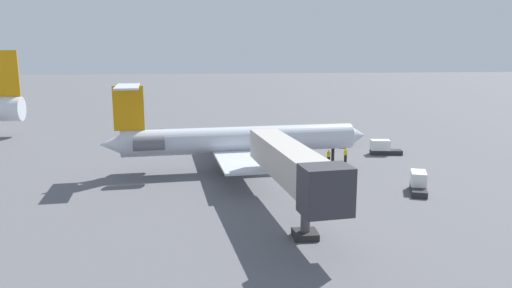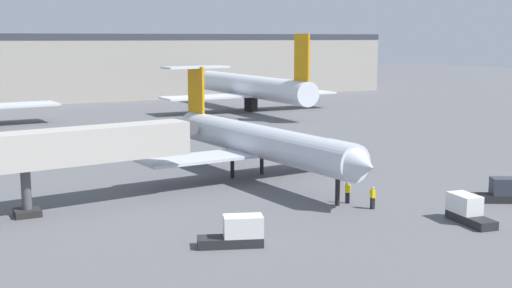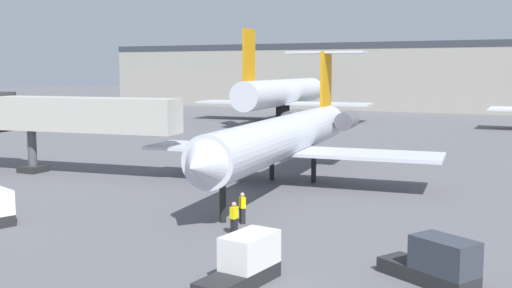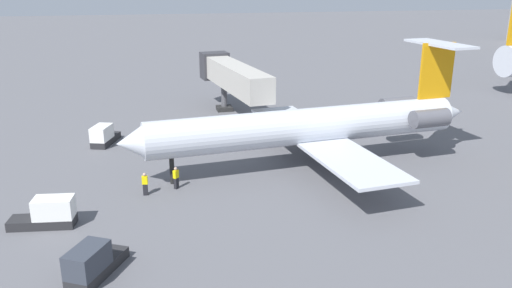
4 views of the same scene
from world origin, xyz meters
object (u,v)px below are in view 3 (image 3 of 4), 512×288
object	(u,v)px
ground_crew_loader	(234,218)
jet_bridge	(60,115)
ground_crew_marshaller	(242,208)
parked_airliner_west_end	(282,93)
baggage_tug_spare	(245,263)
baggage_tug_trailing	(437,264)
regional_jet	(288,135)

from	to	relation	value
ground_crew_loader	jet_bridge	bearing A→B (deg)	153.98
ground_crew_marshaller	parked_airliner_west_end	world-z (taller)	parked_airliner_west_end
ground_crew_marshaller	baggage_tug_spare	bearing A→B (deg)	-62.51
ground_crew_marshaller	baggage_tug_trailing	xyz separation A→B (m)	(10.95, -5.15, -0.02)
jet_bridge	ground_crew_marshaller	world-z (taller)	jet_bridge
jet_bridge	baggage_tug_spare	distance (m)	29.22
ground_crew_marshaller	parked_airliner_west_end	size ratio (longest dim) A/B	0.05
baggage_tug_trailing	jet_bridge	bearing A→B (deg)	157.25
ground_crew_marshaller	baggage_tug_spare	size ratio (longest dim) A/B	0.41
ground_crew_marshaller	baggage_tug_trailing	world-z (taller)	baggage_tug_trailing
jet_bridge	ground_crew_marshaller	size ratio (longest dim) A/B	10.59
ground_crew_marshaller	parked_airliner_west_end	xyz separation A→B (m)	(-23.93, 61.24, 3.53)
baggage_tug_spare	parked_airliner_west_end	xyz separation A→B (m)	(-28.21, 69.46, 3.55)
parked_airliner_west_end	ground_crew_loader	bearing A→B (deg)	-68.81
regional_jet	jet_bridge	size ratio (longest dim) A/B	1.69
regional_jet	ground_crew_loader	bearing A→B (deg)	-78.17
baggage_tug_spare	parked_airliner_west_end	world-z (taller)	parked_airliner_west_end
baggage_tug_spare	parked_airliner_west_end	size ratio (longest dim) A/B	0.12
jet_bridge	ground_crew_marshaller	distance (m)	21.68
ground_crew_loader	baggage_tug_spare	size ratio (longest dim) A/B	0.41
regional_jet	jet_bridge	bearing A→B (deg)	-168.06
regional_jet	ground_crew_marshaller	world-z (taller)	regional_jet
regional_jet	baggage_tug_trailing	size ratio (longest dim) A/B	7.22
baggage_tug_trailing	baggage_tug_spare	world-z (taller)	same
ground_crew_marshaller	ground_crew_loader	world-z (taller)	same
ground_crew_marshaller	baggage_tug_trailing	size ratio (longest dim) A/B	0.40
regional_jet	ground_crew_marshaller	distance (m)	12.04
baggage_tug_trailing	ground_crew_marshaller	bearing A→B (deg)	154.83
ground_crew_marshaller	baggage_tug_spare	xyz separation A→B (m)	(4.28, -8.22, -0.02)
jet_bridge	ground_crew_loader	world-z (taller)	jet_bridge
ground_crew_marshaller	ground_crew_loader	xyz separation A→B (m)	(0.69, -2.25, 0.00)
regional_jet	parked_airliner_west_end	world-z (taller)	parked_airliner_west_end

